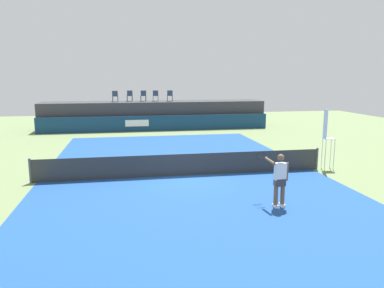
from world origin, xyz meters
The scene contains 14 objects.
ground_plane centered at (0.00, 3.00, 0.00)m, with size 48.00×48.00×0.00m, color #6B7F51.
court_inner centered at (0.00, 0.00, 0.00)m, with size 12.00×22.00×0.00m, color #1C478C.
sponsor_wall centered at (-0.01, 13.50, 0.60)m, with size 18.00×0.22×1.20m.
spectator_platform centered at (0.00, 15.30, 1.10)m, with size 18.00×2.80×2.20m, color #38383D.
spectator_chair_far_left centered at (-3.13, 15.07, 2.69)m, with size 0.46×0.46×0.89m.
spectator_chair_left centered at (-1.98, 15.51, 2.69)m, with size 0.47×0.47×0.89m.
spectator_chair_center centered at (-0.88, 15.33, 2.69)m, with size 0.45×0.45×0.89m.
spectator_chair_right centered at (0.11, 15.28, 2.69)m, with size 0.47×0.47×0.89m.
spectator_chair_far_right centered at (1.28, 15.16, 2.69)m, with size 0.47×0.47×0.89m.
umpire_chair centered at (6.63, 0.02, 1.59)m, with size 0.50×0.50×2.76m.
tennis_net centered at (0.00, 0.00, 0.47)m, with size 12.40×0.02×0.95m, color #2D2D2D.
net_post_near centered at (-6.20, 0.00, 0.50)m, with size 0.10×0.10×1.00m, color #4C4C51.
net_post_far centered at (6.20, 0.00, 0.50)m, with size 0.10×0.10×1.00m, color #4C4C51.
tennis_player centered at (2.45, -4.37, 0.96)m, with size 0.75×1.13×1.77m.
Camera 1 is at (-2.39, -15.20, 4.21)m, focal length 34.51 mm.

